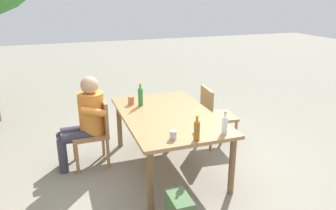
% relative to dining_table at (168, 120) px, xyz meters
% --- Properties ---
extents(ground_plane, '(24.00, 24.00, 0.00)m').
position_rel_dining_table_xyz_m(ground_plane, '(0.00, 0.00, -0.65)').
color(ground_plane, gray).
extents(dining_table, '(1.74, 1.09, 0.72)m').
position_rel_dining_table_xyz_m(dining_table, '(0.00, 0.00, 0.00)').
color(dining_table, '#A37547').
rests_on(dining_table, ground_plane).
extents(chair_far_right, '(0.45, 0.45, 0.87)m').
position_rel_dining_table_xyz_m(chair_far_right, '(0.39, 0.84, -0.16)').
color(chair_far_right, '#A37547').
rests_on(chair_far_right, ground_plane).
extents(chair_near_right, '(0.48, 0.48, 0.87)m').
position_rel_dining_table_xyz_m(chair_near_right, '(0.40, -0.84, -0.16)').
color(chair_near_right, '#A37547').
rests_on(chair_near_right, ground_plane).
extents(person_in_white_shirt, '(0.47, 0.62, 1.18)m').
position_rel_dining_table_xyz_m(person_in_white_shirt, '(0.39, 0.95, 0.01)').
color(person_in_white_shirt, orange).
rests_on(person_in_white_shirt, ground_plane).
extents(bottle_clear, '(0.06, 0.06, 0.25)m').
position_rel_dining_table_xyz_m(bottle_clear, '(-0.73, -0.37, 0.18)').
color(bottle_clear, white).
rests_on(bottle_clear, dining_table).
extents(bottle_green, '(0.06, 0.06, 0.32)m').
position_rel_dining_table_xyz_m(bottle_green, '(0.43, 0.23, 0.21)').
color(bottle_green, '#287A38').
rests_on(bottle_green, dining_table).
extents(bottle_amber, '(0.06, 0.06, 0.27)m').
position_rel_dining_table_xyz_m(bottle_amber, '(-0.80, -0.02, 0.19)').
color(bottle_amber, '#996019').
rests_on(bottle_amber, dining_table).
extents(cup_terracotta, '(0.08, 0.08, 0.11)m').
position_rel_dining_table_xyz_m(cup_terracotta, '(0.52, 0.34, 0.13)').
color(cup_terracotta, '#BC6B47').
rests_on(cup_terracotta, dining_table).
extents(cup_steel, '(0.07, 0.07, 0.09)m').
position_rel_dining_table_xyz_m(cup_steel, '(-0.69, 0.19, 0.12)').
color(cup_steel, '#B2B7BC').
rests_on(cup_steel, dining_table).
extents(table_knife, '(0.24, 0.08, 0.01)m').
position_rel_dining_table_xyz_m(table_knife, '(-0.61, -0.07, 0.08)').
color(table_knife, silver).
rests_on(table_knife, dining_table).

